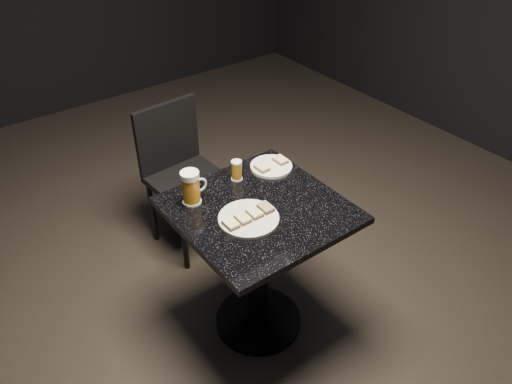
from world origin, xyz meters
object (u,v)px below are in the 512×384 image
(plate_large, at_px, (249,219))
(beer_mug, at_px, (191,187))
(plate_small, at_px, (271,167))
(table, at_px, (259,249))
(chair, at_px, (181,169))
(beer_tumbler, at_px, (237,170))

(plate_large, height_order, beer_mug, beer_mug)
(plate_small, bearing_deg, plate_large, -141.37)
(plate_large, height_order, table, plate_large)
(chair, bearing_deg, plate_small, -73.22)
(chair, bearing_deg, beer_tumbler, -90.80)
(beer_tumbler, bearing_deg, table, -101.61)
(beer_mug, xyz_separation_m, chair, (0.27, 0.61, -0.33))
(plate_large, relative_size, beer_tumbler, 2.61)
(plate_small, relative_size, chair, 0.23)
(plate_small, distance_m, table, 0.40)
(beer_mug, bearing_deg, chair, 66.36)
(table, bearing_deg, chair, 86.04)
(beer_tumbler, bearing_deg, beer_mug, -173.15)
(beer_mug, xyz_separation_m, beer_tumbler, (0.26, 0.03, -0.03))
(table, bearing_deg, beer_tumbler, 78.39)
(plate_small, xyz_separation_m, chair, (-0.18, 0.60, -0.26))
(plate_small, bearing_deg, beer_tumbler, 174.00)
(plate_small, xyz_separation_m, beer_mug, (-0.45, -0.01, 0.07))
(beer_mug, relative_size, beer_tumbler, 1.61)
(plate_small, height_order, beer_tumbler, beer_tumbler)
(beer_mug, bearing_deg, table, -43.91)
(table, height_order, beer_tumbler, beer_tumbler)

